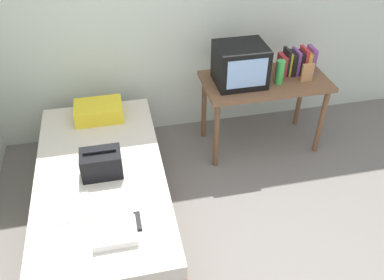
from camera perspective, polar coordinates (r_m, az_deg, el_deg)
name	(u,v)px	position (r m, az deg, el deg)	size (l,w,h in m)	color
ground_plane	(248,273)	(3.13, 7.93, -18.14)	(8.00, 8.00, 0.00)	slate
wall_back	(191,4)	(3.90, -0.20, 18.68)	(5.20, 0.10, 2.60)	silver
bed	(104,195)	(3.34, -12.35, -7.63)	(1.00, 2.00, 0.50)	brown
desk	(264,88)	(3.87, 10.22, 7.21)	(1.16, 0.60, 0.74)	brown
tv	(240,65)	(3.65, 6.84, 10.55)	(0.44, 0.39, 0.36)	black
water_bottle	(280,72)	(3.73, 12.34, 9.38)	(0.08, 0.08, 0.22)	green
book_row	(297,62)	(3.95, 14.61, 10.65)	(0.33, 0.16, 0.25)	#B72D33
picture_frame	(307,73)	(3.83, 16.03, 9.15)	(0.11, 0.02, 0.17)	#B27F4C
pillow	(99,111)	(3.71, -13.06, 4.02)	(0.42, 0.30, 0.14)	yellow
handbag	(101,163)	(3.08, -12.70, -3.24)	(0.30, 0.20, 0.23)	black
magazine	(73,207)	(2.94, -16.54, -9.06)	(0.21, 0.29, 0.01)	white
remote_dark	(138,221)	(2.75, -7.71, -11.32)	(0.04, 0.16, 0.02)	black
folded_towel	(115,233)	(2.68, -10.84, -12.85)	(0.28, 0.22, 0.06)	white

